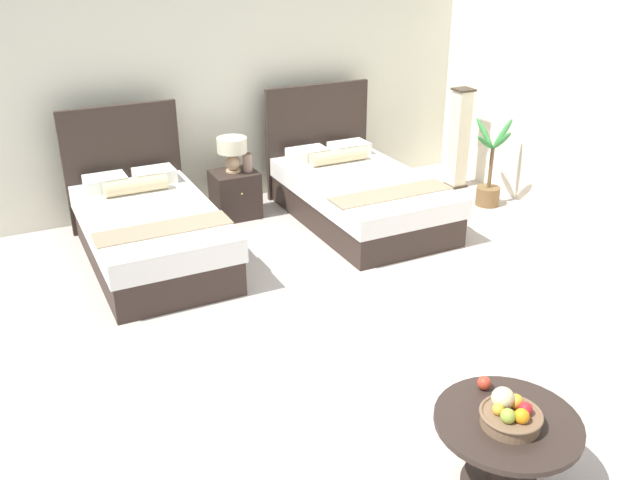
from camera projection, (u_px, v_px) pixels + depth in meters
ground_plane at (354, 329)px, 5.51m from camera, size 10.05×10.15×0.02m
wall_back at (215, 94)px, 7.66m from camera, size 10.05×0.12×2.51m
wall_side_right at (626, 120)px, 6.62m from camera, size 0.12×5.75×2.51m
bed_near_window at (149, 229)px, 6.53m from camera, size 1.21×2.10×1.32m
bed_near_corner at (358, 193)px, 7.47m from camera, size 1.31×2.18×1.32m
nightstand at (235, 194)px, 7.57m from camera, size 0.49×0.45×0.52m
table_lamp at (232, 149)px, 7.37m from camera, size 0.33×0.33×0.38m
vase at (247, 162)px, 7.45m from camera, size 0.10×0.10×0.20m
coffee_table at (506, 437)px, 3.81m from camera, size 0.82×0.82×0.47m
fruit_bowl at (510, 414)px, 3.70m from camera, size 0.34×0.34×0.19m
loose_apple at (484, 383)px, 3.99m from camera, size 0.08×0.08×0.08m
floor_lamp_corner at (459, 139)px, 8.32m from camera, size 0.22×0.22×1.23m
potted_palm at (489, 181)px, 7.87m from camera, size 0.54×0.59×1.01m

